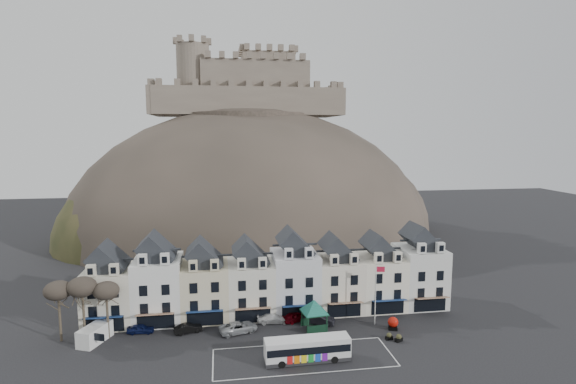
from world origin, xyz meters
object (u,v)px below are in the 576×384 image
Objects in this scene: bus at (307,348)px; car_navy at (141,329)px; car_silver at (238,327)px; red_buoy at (393,323)px; car_charcoal at (319,319)px; car_maroon at (296,316)px; white_van at (95,334)px; car_black at (188,328)px; car_white at (274,318)px; flagpole at (376,291)px; bus_shelter at (314,306)px.

bus reaches higher than car_navy.
red_buoy is at bearing -111.73° from car_silver.
red_buoy is 0.39× the size of car_charcoal.
car_maroon is (8.57, 2.50, 0.00)m from car_silver.
white_van reaches higher than car_maroon.
white_van is at bearing 79.18° from car_black.
car_black is 12.16m from car_white.
car_white is at bearing -85.83° from car_navy.
red_buoy is at bearing -94.58° from car_navy.
car_white is 1.06× the size of car_charcoal.
car_charcoal reaches higher than car_navy.
bus is 12.10m from car_silver.
car_silver is 1.07× the size of car_white.
car_silver is at bearing 129.58° from bus.
red_buoy is 0.20× the size of flagpole.
car_silver is (18.87, 0.00, -0.39)m from white_van.
bus_shelter reaches higher than car_white.
bus_shelter is 10.92m from car_silver.
bus is 11.95m from car_white.
car_charcoal is at bearing 170.55° from flagpole.
car_white is (18.57, 0.62, 0.09)m from car_navy.
bus_shelter is at bearing 170.78° from car_charcoal.
bus_shelter is at bearing 22.11° from white_van.
car_charcoal is at bearing 161.54° from red_buoy.
car_black is 0.89× the size of car_maroon.
bus_shelter reaches higher than bus.
white_van is 1.48× the size of car_navy.
flagpole is 38.77m from white_van.
bus is 2.13× the size of car_white.
car_maroon is (15.43, 1.57, 0.10)m from car_black.
car_navy is 21.95m from car_maroon.
car_white is (-14.50, 2.83, -4.36)m from flagpole.
bus_shelter is 1.28× the size of car_silver.
flagpole is at bearing -126.28° from car_maroon.
flagpole reaches higher than car_white.
flagpole reaches higher than car_silver.
bus is 23.98m from car_navy.
bus_shelter is 1.85× the size of car_navy.
flagpole is 2.28× the size of car_black.
car_navy is at bearing 95.21° from car_white.
car_white is (24.07, 2.50, -0.42)m from white_van.
car_navy is at bearing 176.17° from flagpole.
white_van reaches higher than car_charcoal.
white_van is at bearing 176.73° from red_buoy.
bus is at bearing -143.33° from flagpole.
red_buoy is at bearing 19.84° from white_van.
car_black is (-26.56, 1.27, -4.43)m from flagpole.
white_van is 1.03× the size of car_silver.
bus is at bearing -115.02° from car_navy.
car_charcoal is at bearing 25.01° from white_van.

